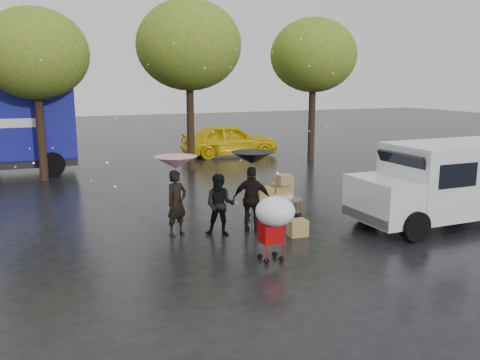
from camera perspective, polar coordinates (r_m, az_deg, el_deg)
name	(u,v)px	position (r m, az deg, el deg)	size (l,w,h in m)	color
ground	(219,244)	(12.24, -2.41, -7.20)	(90.00, 90.00, 0.00)	black
person_pink	(177,203)	(12.80, -7.12, -2.58)	(0.60, 0.40, 1.66)	black
person_middle	(220,205)	(12.70, -2.26, -2.81)	(0.76, 0.59, 1.57)	black
person_black	(252,200)	(12.96, 1.36, -2.22)	(1.00, 0.42, 1.70)	black
umbrella_pink	(176,163)	(12.60, -7.23, 1.96)	(1.07, 1.07, 2.01)	#4C4C4C
umbrella_black	(252,158)	(12.75, 1.38, 2.50)	(1.08, 1.08, 2.08)	#4C4C4C
vendor_cart	(275,193)	(14.25, 3.93, -1.51)	(1.52, 0.80, 1.27)	slate
shopping_cart	(274,215)	(10.74, 3.89, -3.92)	(0.84, 0.84, 1.46)	#A40909
white_van	(445,182)	(14.74, 22.04, -0.17)	(4.91, 2.18, 2.20)	silver
box_ground_near	(297,228)	(12.87, 6.47, -5.36)	(0.46, 0.37, 0.42)	brown
box_ground_far	(292,205)	(15.19, 5.87, -2.81)	(0.50, 0.39, 0.39)	brown
yellow_taxi	(229,140)	(25.82, -1.19, 4.52)	(1.96, 4.88, 1.66)	yellow
tree_row	(117,49)	(21.21, -13.64, 14.08)	(21.60, 4.40, 7.12)	black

